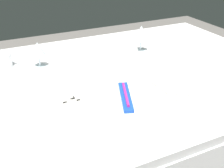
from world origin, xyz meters
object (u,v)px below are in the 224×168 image
(fork_salad, at_px, (70,111))
(wine_glass_centre, at_px, (141,34))
(spoon_tea, at_px, (171,83))
(napkin_folded, at_px, (135,52))
(fork_inner, at_px, (78,108))
(dinner_knife, at_px, (158,92))
(toothbrush_package, at_px, (126,96))
(dinner_plate, at_px, (125,100))
(coffee_cup_right, at_px, (3,60))
(wine_glass_left, at_px, (38,50))
(fork_outer, at_px, (85,109))
(spoon_dessert, at_px, (165,86))
(spoon_soup, at_px, (159,87))

(fork_salad, distance_m, wine_glass_centre, 0.68)
(spoon_tea, relative_size, napkin_folded, 1.22)
(fork_inner, xyz_separation_m, dinner_knife, (0.33, -0.03, 0.00))
(toothbrush_package, relative_size, wine_glass_centre, 1.47)
(dinner_plate, xyz_separation_m, dinner_knife, (0.15, 0.01, -0.01))
(coffee_cup_right, distance_m, wine_glass_left, 0.17)
(fork_inner, distance_m, wine_glass_centre, 0.65)
(wine_glass_centre, bearing_deg, fork_salad, -142.51)
(fork_salad, relative_size, wine_glass_centre, 1.52)
(fork_outer, height_order, spoon_dessert, spoon_dessert)
(toothbrush_package, bearing_deg, spoon_soup, 12.66)
(spoon_tea, height_order, wine_glass_left, wine_glass_left)
(dinner_plate, xyz_separation_m, spoon_tea, (0.25, 0.05, -0.01))
(spoon_dessert, distance_m, coffee_cup_right, 0.76)
(fork_outer, bearing_deg, fork_inner, 139.07)
(toothbrush_package, distance_m, napkin_folded, 0.30)
(spoon_soup, bearing_deg, toothbrush_package, -167.34)
(fork_salad, xyz_separation_m, wine_glass_left, (-0.01, 0.44, 0.08))
(fork_outer, xyz_separation_m, wine_glass_centre, (0.48, 0.42, 0.10))
(dinner_knife, bearing_deg, wine_glass_left, 129.56)
(spoon_dessert, relative_size, wine_glass_left, 1.78)
(fork_salad, bearing_deg, dinner_plate, -7.30)
(toothbrush_package, height_order, fork_salad, toothbrush_package)
(fork_inner, bearing_deg, dinner_knife, -4.38)
(spoon_tea, distance_m, wine_glass_centre, 0.41)
(wine_glass_left, bearing_deg, napkin_folded, -29.37)
(toothbrush_package, distance_m, spoon_soup, 0.19)
(coffee_cup_right, bearing_deg, wine_glass_centre, -6.39)
(wine_glass_centre, bearing_deg, fork_outer, -139.01)
(fork_salad, distance_m, spoon_soup, 0.39)
(dinner_plate, distance_m, dinner_knife, 0.15)
(dinner_plate, height_order, wine_glass_centre, wine_glass_centre)
(coffee_cup_right, height_order, wine_glass_left, wine_glass_left)
(fork_salad, height_order, dinner_knife, same)
(toothbrush_package, bearing_deg, spoon_dessert, 11.21)
(fork_inner, bearing_deg, fork_outer, -40.93)
(dinner_knife, relative_size, coffee_cup_right, 1.98)
(spoon_dessert, bearing_deg, fork_inner, -179.02)
(fork_outer, distance_m, napkin_folded, 0.41)
(fork_salad, height_order, coffee_cup_right, coffee_cup_right)
(wine_glass_left, bearing_deg, spoon_dessert, -44.21)
(fork_salad, bearing_deg, toothbrush_package, -7.30)
(fork_inner, distance_m, coffee_cup_right, 0.52)
(fork_outer, relative_size, spoon_tea, 1.05)
(toothbrush_package, distance_m, fork_inner, 0.18)
(toothbrush_package, distance_m, coffee_cup_right, 0.64)
(dinner_plate, distance_m, spoon_dessert, 0.21)
(dinner_plate, height_order, fork_inner, dinner_plate)
(fork_inner, bearing_deg, fork_salad, -166.57)
(fork_salad, xyz_separation_m, spoon_soup, (0.39, 0.01, 0.00))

